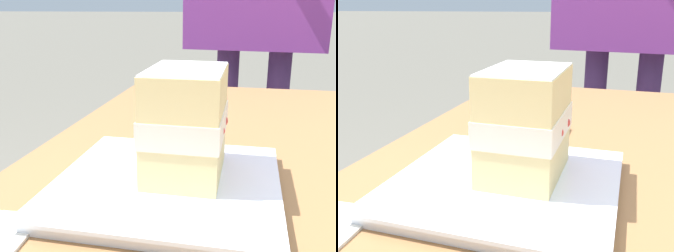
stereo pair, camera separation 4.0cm
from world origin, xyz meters
TOP-DOWN VIEW (x-y plane):
  - dessert_plate at (-0.02, -0.30)m, footprint 0.24×0.24m
  - cake_slice at (-0.04, -0.28)m, footprint 0.12×0.09m
  - dessert_fork at (-0.17, -0.27)m, footprint 0.17×0.02m

SIDE VIEW (x-z plane):
  - dessert_fork at x=-0.17m, z-range 0.78..0.78m
  - dessert_plate at x=-0.02m, z-range 0.78..0.79m
  - cake_slice at x=-0.04m, z-range 0.79..0.91m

